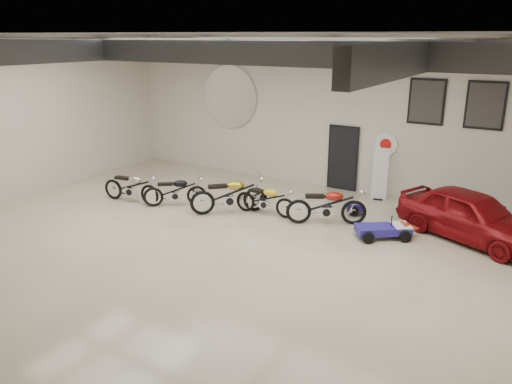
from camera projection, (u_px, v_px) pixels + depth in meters
The scene contains 18 objects.
floor at pixel (231, 247), 12.23m from camera, with size 16.00×12.00×0.01m, color beige.
ceiling at pixel (227, 34), 10.72m from camera, with size 16.00×12.00×0.01m, color slate.
back_wall at pixel (332, 114), 16.37m from camera, with size 16.00×0.02×5.00m, color beige.
left_wall at pixel (15, 119), 15.42m from camera, with size 0.02×12.00×5.00m, color beige.
ceiling_beams at pixel (227, 46), 10.80m from camera, with size 15.80×11.80×0.32m, color #57595E, non-canonical shape.
door at pixel (343, 159), 16.52m from camera, with size 0.92×0.08×2.10m, color black.
logo_plaque at pixel (230, 97), 18.21m from camera, with size 2.30×0.06×1.16m, color silver, non-canonical shape.
poster_left at pixel (427, 102), 14.68m from camera, with size 1.05×0.08×1.35m, color black, non-canonical shape.
poster_mid at pixel (485, 105), 13.89m from camera, with size 1.05×0.08×1.35m, color black, non-canonical shape.
oil_sign at pixel (386, 144), 15.63m from camera, with size 0.72×0.10×0.72m, color white, non-canonical shape.
banner_stand at pixel (380, 173), 15.51m from camera, with size 0.47×0.19×1.73m, color white, non-canonical shape.
motorcycle_silver at pixel (131, 186), 15.39m from camera, with size 1.99×0.62×1.04m, color silver, non-canonical shape.
motorcycle_black at pixel (175, 190), 15.07m from camera, with size 1.86×0.58×0.97m, color silver, non-canonical shape.
motorcycle_gold at pixel (229, 194), 14.43m from camera, with size 2.22×0.69×1.16m, color silver, non-canonical shape.
motorcycle_yellow at pixel (265, 199), 14.32m from camera, with size 1.83×0.57×0.95m, color silver, non-canonical shape.
motorcycle_red at pixel (326, 205), 13.57m from camera, with size 2.15×0.67×1.12m, color silver, non-canonical shape.
go_kart at pixel (389, 227), 12.72m from camera, with size 1.68×0.76×0.61m, color navy, non-canonical shape.
vintage_car at pixel (471, 215), 12.54m from camera, with size 3.76×1.52×1.28m, color maroon.
Camera 1 is at (6.35, -9.30, 4.98)m, focal length 35.00 mm.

